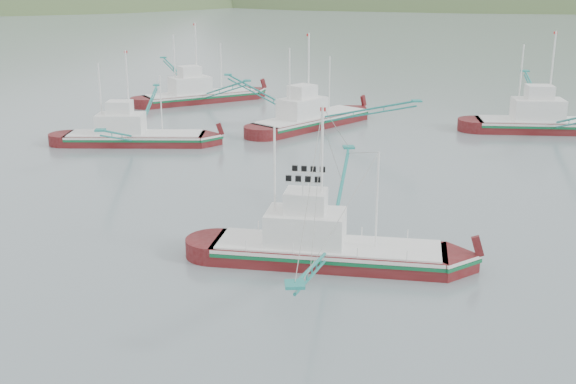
{
  "coord_description": "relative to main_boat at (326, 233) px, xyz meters",
  "views": [
    {
      "loc": [
        -2.42,
        -36.47,
        16.17
      ],
      "look_at": [
        0.0,
        6.0,
        3.2
      ],
      "focal_mm": 45.0,
      "sensor_mm": 36.0,
      "label": 1
    }
  ],
  "objects": [
    {
      "name": "bg_boat_far",
      "position": [
        2.48,
        38.4,
        0.53
      ],
      "size": [
        21.99,
        22.68,
        10.87
      ],
      "rotation": [
        0.0,
        0.0,
        0.75
      ],
      "color": "#4F0D0E",
      "rests_on": "ground"
    },
    {
      "name": "main_boat",
      "position": [
        0.0,
        0.0,
        0.0
      ],
      "size": [
        13.93,
        24.05,
        9.88
      ],
      "rotation": [
        0.0,
        0.0,
        -0.23
      ],
      "color": "#4F0D0E",
      "rests_on": "ground"
    },
    {
      "name": "bg_boat_right",
      "position": [
        27.46,
        34.49,
        -0.01
      ],
      "size": [
        15.83,
        27.74,
        11.29
      ],
      "rotation": [
        0.0,
        0.0,
        -0.14
      ],
      "color": "#4F0D0E",
      "rests_on": "ground"
    },
    {
      "name": "bg_boat_left",
      "position": [
        -15.61,
        31.06,
        -0.45
      ],
      "size": [
        13.66,
        24.33,
        9.86
      ],
      "rotation": [
        0.0,
        0.0,
        -0.07
      ],
      "color": "#4F0D0E",
      "rests_on": "ground"
    },
    {
      "name": "bg_boat_extra",
      "position": [
        -10.48,
        55.06,
        0.44
      ],
      "size": [
        16.04,
        25.25,
        10.87
      ],
      "rotation": [
        0.0,
        0.0,
        0.46
      ],
      "color": "#4F0D0E",
      "rests_on": "ground"
    },
    {
      "name": "ground",
      "position": [
        -1.98,
        -2.29,
        -1.81
      ],
      "size": [
        1200.0,
        1200.0,
        0.0
      ],
      "primitive_type": "plane",
      "color": "slate",
      "rests_on": "ground"
    }
  ]
}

